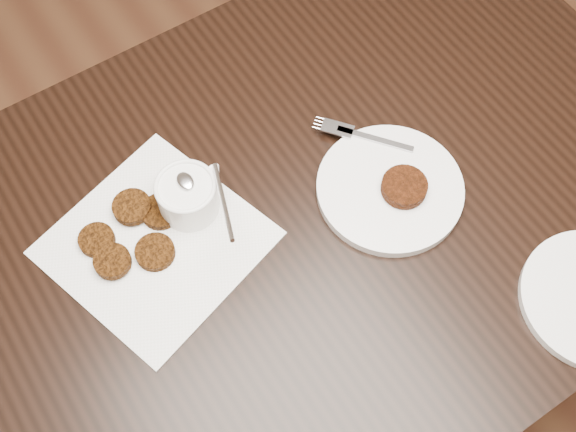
{
  "coord_description": "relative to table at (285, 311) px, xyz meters",
  "views": [
    {
      "loc": [
        -0.27,
        -0.24,
        1.7
      ],
      "look_at": [
        -0.02,
        0.16,
        0.8
      ],
      "focal_mm": 44.92,
      "sensor_mm": 36.0,
      "label": 1
    }
  ],
  "objects": [
    {
      "name": "table",
      "position": [
        0.0,
        0.0,
        0.0
      ],
      "size": [
        1.31,
        0.84,
        0.75
      ],
      "primitive_type": "cube",
      "color": "black",
      "rests_on": "floor"
    },
    {
      "name": "plate_with_patty",
      "position": [
        0.16,
        -0.04,
        0.39
      ],
      "size": [
        0.31,
        0.31,
        0.03
      ],
      "primitive_type": null,
      "rotation": [
        0.0,
        0.0,
        -0.91
      ],
      "color": "white",
      "rests_on": "table"
    },
    {
      "name": "floor",
      "position": [
        0.01,
        -0.17,
        -0.38
      ],
      "size": [
        4.0,
        4.0,
        0.0
      ],
      "primitive_type": "plane",
      "color": "brown",
      "rests_on": "ground"
    },
    {
      "name": "patty_cluster",
      "position": [
        -0.2,
        0.1,
        0.39
      ],
      "size": [
        0.24,
        0.24,
        0.02
      ],
      "primitive_type": null,
      "rotation": [
        0.0,
        0.0,
        0.29
      ],
      "color": "#61310C",
      "rests_on": "napkin"
    },
    {
      "name": "napkin",
      "position": [
        -0.17,
        0.07,
        0.38
      ],
      "size": [
        0.34,
        0.34,
        0.0
      ],
      "primitive_type": "cube",
      "rotation": [
        0.0,
        0.0,
        0.29
      ],
      "color": "white",
      "rests_on": "table"
    },
    {
      "name": "sauce_ramekin",
      "position": [
        -0.1,
        0.1,
        0.44
      ],
      "size": [
        0.15,
        0.15,
        0.12
      ],
      "primitive_type": null,
      "rotation": [
        0.0,
        0.0,
        0.38
      ],
      "color": "white",
      "rests_on": "napkin"
    }
  ]
}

